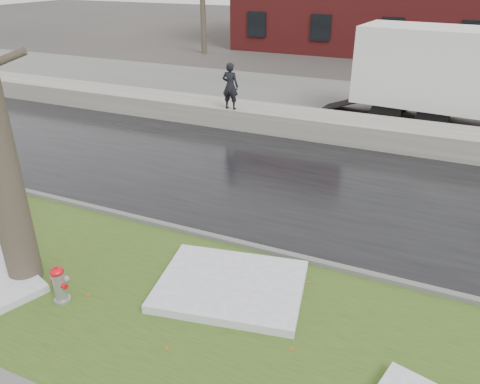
% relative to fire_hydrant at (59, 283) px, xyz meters
% --- Properties ---
extents(ground, '(120.00, 120.00, 0.00)m').
position_rel_fire_hydrant_xyz_m(ground, '(1.98, 1.94, -0.43)').
color(ground, '#47423D').
rests_on(ground, ground).
extents(verge, '(60.00, 4.50, 0.04)m').
position_rel_fire_hydrant_xyz_m(verge, '(1.98, 0.69, -0.41)').
color(verge, '#2D4A18').
rests_on(verge, ground).
extents(road, '(60.00, 7.00, 0.03)m').
position_rel_fire_hydrant_xyz_m(road, '(1.98, 6.44, -0.41)').
color(road, black).
rests_on(road, ground).
extents(parking_lot, '(60.00, 9.00, 0.03)m').
position_rel_fire_hydrant_xyz_m(parking_lot, '(1.98, 14.94, -0.41)').
color(parking_lot, slate).
rests_on(parking_lot, ground).
extents(curb, '(60.00, 0.15, 0.14)m').
position_rel_fire_hydrant_xyz_m(curb, '(1.98, 2.94, -0.36)').
color(curb, slate).
rests_on(curb, ground).
extents(snowbank, '(60.00, 1.60, 0.75)m').
position_rel_fire_hydrant_xyz_m(snowbank, '(1.98, 10.64, -0.05)').
color(snowbank, '#A7A298').
rests_on(snowbank, ground).
extents(bg_tree_left, '(1.40, 1.62, 6.50)m').
position_rel_fire_hydrant_xyz_m(bg_tree_left, '(-10.02, 23.94, 2.90)').
color(bg_tree_left, brown).
rests_on(bg_tree_left, ground).
extents(fire_hydrant, '(0.36, 0.32, 0.73)m').
position_rel_fire_hydrant_xyz_m(fire_hydrant, '(0.00, 0.00, 0.00)').
color(fire_hydrant, '#989C9F').
rests_on(fire_hydrant, verge).
extents(box_truck, '(10.50, 3.35, 3.47)m').
position_rel_fire_hydrant_xyz_m(box_truck, '(6.11, 13.52, 1.41)').
color(box_truck, black).
rests_on(box_truck, ground).
extents(worker, '(0.61, 0.41, 1.63)m').
position_rel_fire_hydrant_xyz_m(worker, '(-1.47, 10.04, 1.14)').
color(worker, black).
rests_on(worker, snowbank).
extents(snow_patch_near, '(2.93, 2.45, 0.16)m').
position_rel_fire_hydrant_xyz_m(snow_patch_near, '(2.57, 1.52, -0.31)').
color(snow_patch_near, white).
rests_on(snow_patch_near, verge).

